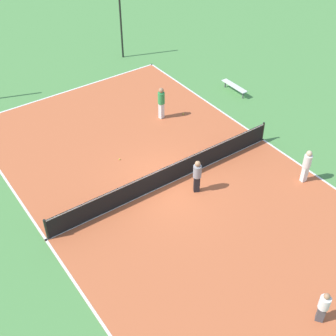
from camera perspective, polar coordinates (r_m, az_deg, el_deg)
ground_plane at (r=20.68m, az=0.00°, el=-1.93°), size 80.00×80.00×0.00m
court_surface at (r=20.67m, az=0.00°, el=-1.91°), size 11.66×20.05×0.02m
tennis_net at (r=20.33m, az=0.00°, el=-0.77°), size 11.46×0.10×1.03m
bench at (r=27.29m, az=8.08°, el=9.81°), size 0.36×1.83×0.45m
player_far_green at (r=24.39m, az=-0.82°, el=8.18°), size 0.44×0.44×1.77m
player_near_white at (r=16.29m, az=18.43°, el=-15.65°), size 0.50×0.50×1.37m
player_far_white at (r=21.09m, az=16.56°, el=0.46°), size 0.38×0.38×1.65m
player_baseline_gray at (r=19.73m, az=3.58°, el=-0.80°), size 0.49×0.49×1.62m
tennis_ball_left_sideline at (r=22.06m, az=-5.92°, el=1.06°), size 0.07×0.07×0.07m
tennis_ball_far_baseline at (r=25.18m, az=1.88°, el=6.61°), size 0.07×0.07×0.07m
fence_post_back_right at (r=30.58m, az=-5.73°, el=16.75°), size 0.12×0.12×4.07m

